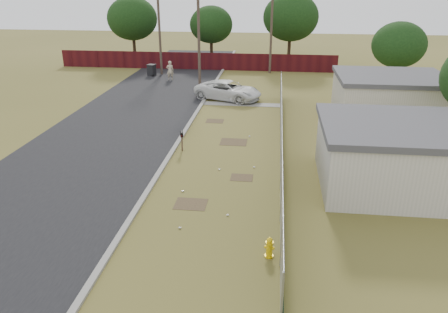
# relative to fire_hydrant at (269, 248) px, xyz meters

# --- Properties ---
(ground) EXTENTS (120.00, 120.00, 0.00)m
(ground) POSITION_rel_fire_hydrant_xyz_m (-2.70, 8.50, -0.38)
(ground) COLOR olive
(ground) RESTS_ON ground
(street) EXTENTS (15.10, 60.00, 0.12)m
(street) POSITION_rel_fire_hydrant_xyz_m (-9.46, 16.55, -0.36)
(street) COLOR black
(street) RESTS_ON ground
(chainlink_fence) EXTENTS (0.10, 27.06, 2.02)m
(chainlink_fence) POSITION_rel_fire_hydrant_xyz_m (0.42, 9.53, 0.42)
(chainlink_fence) COLOR gray
(chainlink_fence) RESTS_ON ground
(privacy_fence) EXTENTS (30.00, 0.12, 1.80)m
(privacy_fence) POSITION_rel_fire_hydrant_xyz_m (-8.70, 33.50, 0.52)
(privacy_fence) COLOR #410E11
(privacy_fence) RESTS_ON ground
(utility_poles) EXTENTS (12.60, 8.24, 9.00)m
(utility_poles) POSITION_rel_fire_hydrant_xyz_m (-6.37, 29.17, 4.32)
(utility_poles) COLOR brown
(utility_poles) RESTS_ON ground
(houses) EXTENTS (9.30, 17.24, 3.10)m
(houses) POSITION_rel_fire_hydrant_xyz_m (7.00, 11.63, 1.18)
(houses) COLOR beige
(houses) RESTS_ON ground
(horizon_trees) EXTENTS (33.32, 31.94, 7.78)m
(horizon_trees) POSITION_rel_fire_hydrant_xyz_m (-1.86, 32.06, 4.25)
(horizon_trees) COLOR #382819
(horizon_trees) RESTS_ON ground
(fire_hydrant) EXTENTS (0.37, 0.39, 0.81)m
(fire_hydrant) POSITION_rel_fire_hydrant_xyz_m (0.00, 0.00, 0.00)
(fire_hydrant) COLOR #E0B60B
(fire_hydrant) RESTS_ON ground
(mailbox) EXTENTS (0.27, 0.50, 1.15)m
(mailbox) POSITION_rel_fire_hydrant_xyz_m (-5.20, 9.76, 0.53)
(mailbox) COLOR brown
(mailbox) RESTS_ON ground
(pickup_truck) EXTENTS (5.96, 4.24, 1.51)m
(pickup_truck) POSITION_rel_fire_hydrant_xyz_m (-3.82, 21.37, 0.38)
(pickup_truck) COLOR silver
(pickup_truck) RESTS_ON ground
(pedestrian) EXTENTS (0.75, 0.58, 1.85)m
(pedestrian) POSITION_rel_fire_hydrant_xyz_m (-10.20, 28.00, 0.55)
(pedestrian) COLOR #C3B08F
(pedestrian) RESTS_ON ground
(trash_bin) EXTENTS (0.93, 1.00, 1.14)m
(trash_bin) POSITION_rel_fire_hydrant_xyz_m (-12.54, 29.76, 0.21)
(trash_bin) COLOR black
(trash_bin) RESTS_ON ground
(scattered_litter) EXTENTS (3.24, 11.18, 0.07)m
(scattered_litter) POSITION_rel_fire_hydrant_xyz_m (-2.43, 6.06, -0.34)
(scattered_litter) COLOR silver
(scattered_litter) RESTS_ON ground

